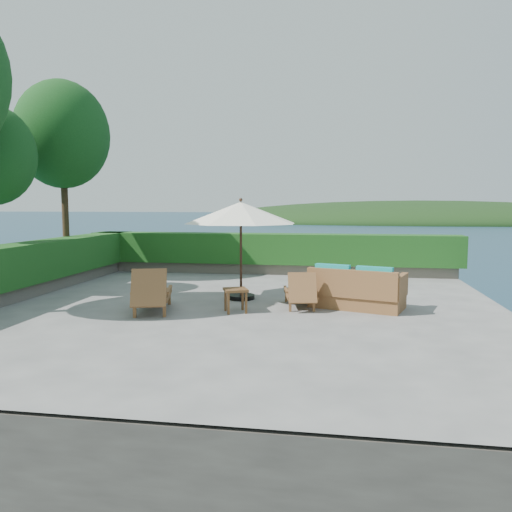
% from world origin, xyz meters
% --- Properties ---
extents(ground, '(12.00, 12.00, 0.00)m').
position_xyz_m(ground, '(0.00, 0.00, 0.00)').
color(ground, gray).
rests_on(ground, ground).
extents(foundation, '(12.00, 12.00, 3.00)m').
position_xyz_m(foundation, '(0.00, 0.00, -1.55)').
color(foundation, '#595246').
rests_on(foundation, ocean).
extents(ocean, '(600.00, 600.00, 0.00)m').
position_xyz_m(ocean, '(0.00, 0.00, -3.00)').
color(ocean, '#152C42').
rests_on(ocean, ground).
extents(offshore_island, '(126.00, 57.60, 12.60)m').
position_xyz_m(offshore_island, '(25.00, 140.00, -3.00)').
color(offshore_island, black).
rests_on(offshore_island, ocean).
extents(planter_wall_far, '(12.00, 0.60, 0.36)m').
position_xyz_m(planter_wall_far, '(0.00, 5.60, 0.18)').
color(planter_wall_far, '#71685A').
rests_on(planter_wall_far, ground).
extents(planter_wall_left, '(0.60, 12.00, 0.36)m').
position_xyz_m(planter_wall_left, '(-5.60, 0.00, 0.18)').
color(planter_wall_left, '#71685A').
rests_on(planter_wall_left, ground).
extents(hedge_far, '(12.40, 0.90, 1.00)m').
position_xyz_m(hedge_far, '(0.00, 5.60, 0.85)').
color(hedge_far, '#1A4614').
rests_on(hedge_far, planter_wall_far).
extents(hedge_left, '(0.90, 12.40, 1.00)m').
position_xyz_m(hedge_left, '(-5.60, 0.00, 0.85)').
color(hedge_left, '#1A4614').
rests_on(hedge_left, planter_wall_left).
extents(tree_far, '(2.80, 2.80, 6.03)m').
position_xyz_m(tree_far, '(-6.00, 3.20, 4.40)').
color(tree_far, '#402F18').
rests_on(tree_far, ground).
extents(patio_umbrella, '(3.69, 3.69, 2.49)m').
position_xyz_m(patio_umbrella, '(-0.11, 1.02, 2.10)').
color(patio_umbrella, black).
rests_on(patio_umbrella, ground).
extents(lounge_left, '(1.14, 1.88, 1.01)m').
position_xyz_m(lounge_left, '(-1.73, -0.80, 0.42)').
color(lounge_left, brown).
rests_on(lounge_left, ground).
extents(lounge_right, '(0.86, 1.57, 0.86)m').
position_xyz_m(lounge_right, '(1.41, 0.20, 0.36)').
color(lounge_right, brown).
rests_on(lounge_right, ground).
extents(side_table, '(0.64, 0.64, 0.52)m').
position_xyz_m(side_table, '(0.06, -0.51, 0.43)').
color(side_table, brown).
rests_on(side_table, ground).
extents(wicker_loveseat, '(2.26, 1.62, 1.01)m').
position_xyz_m(wicker_loveseat, '(2.66, 0.35, 0.39)').
color(wicker_loveseat, brown).
rests_on(wicker_loveseat, ground).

